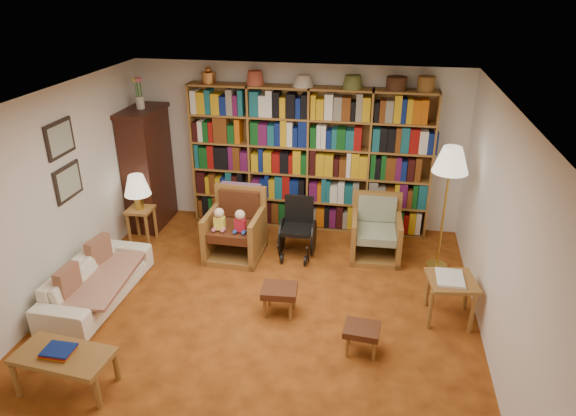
% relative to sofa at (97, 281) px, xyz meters
% --- Properties ---
extents(floor, '(5.00, 5.00, 0.00)m').
position_rel_sofa_xyz_m(floor, '(2.05, 0.13, -0.25)').
color(floor, '#A9551A').
rests_on(floor, ground).
extents(ceiling, '(5.00, 5.00, 0.00)m').
position_rel_sofa_xyz_m(ceiling, '(2.05, 0.13, 2.25)').
color(ceiling, silver).
rests_on(ceiling, wall_back).
extents(wall_back, '(5.00, 0.00, 5.00)m').
position_rel_sofa_xyz_m(wall_back, '(2.05, 2.63, 1.00)').
color(wall_back, silver).
rests_on(wall_back, floor).
extents(wall_front, '(5.00, 0.00, 5.00)m').
position_rel_sofa_xyz_m(wall_front, '(2.05, -2.37, 1.00)').
color(wall_front, silver).
rests_on(wall_front, floor).
extents(wall_left, '(0.00, 5.00, 5.00)m').
position_rel_sofa_xyz_m(wall_left, '(-0.45, 0.13, 1.00)').
color(wall_left, silver).
rests_on(wall_left, floor).
extents(wall_right, '(0.00, 5.00, 5.00)m').
position_rel_sofa_xyz_m(wall_right, '(4.55, 0.13, 1.00)').
color(wall_right, silver).
rests_on(wall_right, floor).
extents(bookshelf, '(3.60, 0.30, 2.42)m').
position_rel_sofa_xyz_m(bookshelf, '(2.25, 2.46, 0.92)').
color(bookshelf, olive).
rests_on(bookshelf, floor).
extents(curio_cabinet, '(0.50, 0.95, 2.40)m').
position_rel_sofa_xyz_m(curio_cabinet, '(-0.20, 2.13, 0.70)').
color(curio_cabinet, '#38170F').
rests_on(curio_cabinet, floor).
extents(framed_pictures, '(0.03, 0.52, 0.97)m').
position_rel_sofa_xyz_m(framed_pictures, '(-0.43, 0.43, 1.37)').
color(framed_pictures, black).
rests_on(framed_pictures, wall_left).
extents(sofa, '(1.73, 0.70, 0.50)m').
position_rel_sofa_xyz_m(sofa, '(0.00, 0.00, 0.00)').
color(sofa, white).
rests_on(sofa, floor).
extents(sofa_throw, '(0.78, 1.33, 0.04)m').
position_rel_sofa_xyz_m(sofa_throw, '(0.05, -0.00, 0.05)').
color(sofa_throw, beige).
rests_on(sofa_throw, sofa).
extents(cushion_left, '(0.18, 0.38, 0.37)m').
position_rel_sofa_xyz_m(cushion_left, '(-0.13, 0.35, 0.20)').
color(cushion_left, maroon).
rests_on(cushion_left, sofa).
extents(cushion_right, '(0.13, 0.36, 0.35)m').
position_rel_sofa_xyz_m(cushion_right, '(-0.13, -0.35, 0.20)').
color(cushion_right, maroon).
rests_on(cushion_right, sofa).
extents(side_table_lamp, '(0.37, 0.37, 0.53)m').
position_rel_sofa_xyz_m(side_table_lamp, '(-0.10, 1.50, 0.13)').
color(side_table_lamp, olive).
rests_on(side_table_lamp, floor).
extents(table_lamp, '(0.38, 0.38, 0.52)m').
position_rel_sofa_xyz_m(table_lamp, '(-0.10, 1.50, 0.64)').
color(table_lamp, gold).
rests_on(table_lamp, side_table_lamp).
extents(armchair_leather, '(0.77, 0.83, 0.96)m').
position_rel_sofa_xyz_m(armchair_leather, '(1.38, 1.43, 0.14)').
color(armchair_leather, olive).
rests_on(armchair_leather, floor).
extents(armchair_sage, '(0.72, 0.74, 0.86)m').
position_rel_sofa_xyz_m(armchair_sage, '(3.33, 1.75, 0.08)').
color(armchair_sage, olive).
rests_on(armchair_sage, floor).
extents(wheelchair, '(0.48, 0.67, 0.84)m').
position_rel_sofa_xyz_m(wheelchair, '(2.23, 1.57, 0.13)').
color(wheelchair, black).
rests_on(wheelchair, floor).
extents(floor_lamp, '(0.46, 0.46, 1.72)m').
position_rel_sofa_xyz_m(floor_lamp, '(4.18, 1.53, 1.23)').
color(floor_lamp, gold).
rests_on(floor_lamp, floor).
extents(side_table_papers, '(0.60, 0.60, 0.56)m').
position_rel_sofa_xyz_m(side_table_papers, '(4.20, 0.35, 0.20)').
color(side_table_papers, olive).
rests_on(side_table_papers, floor).
extents(footstool_a, '(0.43, 0.38, 0.35)m').
position_rel_sofa_xyz_m(footstool_a, '(2.26, 0.11, 0.03)').
color(footstool_a, '#4F2615').
rests_on(footstool_a, floor).
extents(footstool_b, '(0.39, 0.34, 0.31)m').
position_rel_sofa_xyz_m(footstool_b, '(3.24, -0.41, 0.01)').
color(footstool_b, '#4F2615').
rests_on(footstool_b, floor).
extents(coffee_table, '(0.96, 0.54, 0.46)m').
position_rel_sofa_xyz_m(coffee_table, '(0.48, -1.44, 0.11)').
color(coffee_table, olive).
rests_on(coffee_table, floor).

